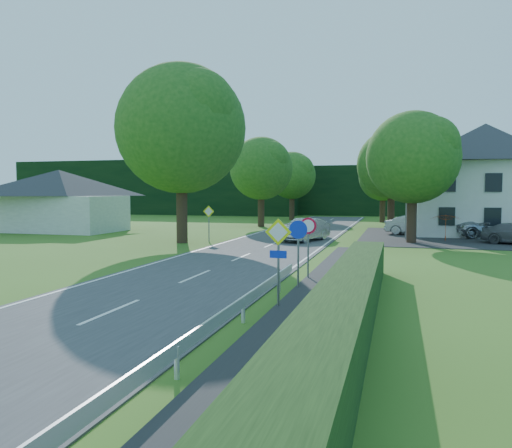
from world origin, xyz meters
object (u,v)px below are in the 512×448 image
(streetlight, at_px, (405,176))
(parked_car_silver_a, at_px, (416,225))
(motorcycle, at_px, (283,230))
(parked_car_silver_b, at_px, (488,227))
(moving_car, at_px, (305,230))
(parasol, at_px, (446,227))

(streetlight, bearing_deg, parked_car_silver_a, 77.48)
(parked_car_silver_a, bearing_deg, motorcycle, 119.18)
(parked_car_silver_b, bearing_deg, moving_car, 94.36)
(parasol, bearing_deg, moving_car, -162.78)
(parked_car_silver_a, relative_size, parked_car_silver_b, 0.85)
(moving_car, xyz_separation_m, motorcycle, (-2.35, 3.65, -0.31))
(motorcycle, height_order, parasol, parasol)
(streetlight, xyz_separation_m, parked_car_silver_a, (0.90, 4.05, -3.68))
(motorcycle, xyz_separation_m, parked_car_silver_b, (14.68, 2.54, 0.30))
(streetlight, distance_m, parked_car_silver_a, 5.54)
(streetlight, bearing_deg, motorcycle, 174.97)
(motorcycle, relative_size, parked_car_silver_a, 0.37)
(moving_car, bearing_deg, parked_car_silver_a, 61.35)
(motorcycle, bearing_deg, parked_car_silver_a, 17.91)
(moving_car, relative_size, parked_car_silver_a, 1.01)
(motorcycle, bearing_deg, streetlight, -5.75)
(motorcycle, height_order, parked_car_silver_a, parked_car_silver_a)
(moving_car, relative_size, parked_car_silver_b, 0.86)
(moving_car, distance_m, parked_car_silver_b, 13.80)
(streetlight, relative_size, motorcycle, 4.75)
(streetlight, relative_size, parked_car_silver_b, 1.51)
(parked_car_silver_a, bearing_deg, moving_car, 143.81)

